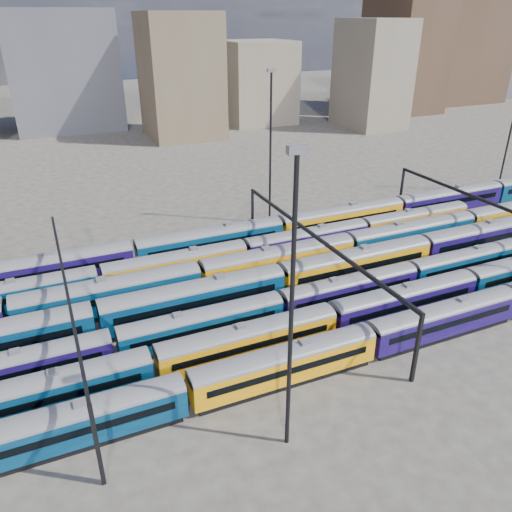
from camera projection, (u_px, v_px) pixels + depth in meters
name	position (u px, v px, depth m)	size (l,w,h in m)	color
ground	(243.00, 306.00, 62.73)	(500.00, 500.00, 0.00)	#3E3834
rake_0	(285.00, 361.00, 48.64)	(99.05, 2.90, 4.88)	black
rake_1	(404.00, 298.00, 59.44)	(140.76, 2.94, 4.95)	black
rake_2	(114.00, 343.00, 51.56)	(114.64, 2.80, 4.70)	black
rake_3	(356.00, 261.00, 67.49)	(113.54, 3.32, 5.61)	black
rake_4	(279.00, 259.00, 68.26)	(112.73, 3.30, 5.57)	black
rake_5	(99.00, 277.00, 64.08)	(121.20, 2.96, 4.97)	black
rake_6	(280.00, 227.00, 78.32)	(136.82, 3.33, 5.63)	black
gantry_1	(67.00, 291.00, 52.51)	(0.35, 40.35, 8.03)	black
gantry_2	(315.00, 244.00, 63.39)	(0.35, 40.35, 8.03)	black
gantry_3	(490.00, 210.00, 74.28)	(0.35, 40.35, 8.03)	black
mast_2	(292.00, 302.00, 36.70)	(1.40, 0.50, 25.60)	black
mast_3	(271.00, 143.00, 81.83)	(1.40, 0.50, 25.60)	black
mast_5	(512.00, 124.00, 96.68)	(1.40, 0.50, 25.60)	black
skyline	(400.00, 52.00, 178.69)	(399.22, 60.48, 50.03)	#665B4C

